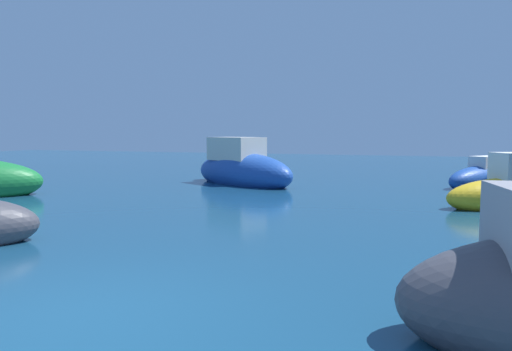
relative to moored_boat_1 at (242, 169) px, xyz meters
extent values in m
plane|color=navy|center=(3.32, -13.72, -0.59)|extent=(80.00, 80.00, 0.00)
ellipsoid|color=#1E479E|center=(0.06, -0.03, -0.15)|extent=(5.55, 4.18, 1.63)
cube|color=beige|center=(-0.32, 0.18, 0.81)|extent=(2.61, 2.27, 0.94)
ellipsoid|color=#1E479E|center=(8.99, 1.92, -0.30)|extent=(3.21, 3.69, 1.07)
cube|color=white|center=(9.17, 2.16, 0.30)|extent=(1.41, 1.53, 0.56)
camera|label=1|loc=(7.01, -17.96, 1.48)|focal=33.73mm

